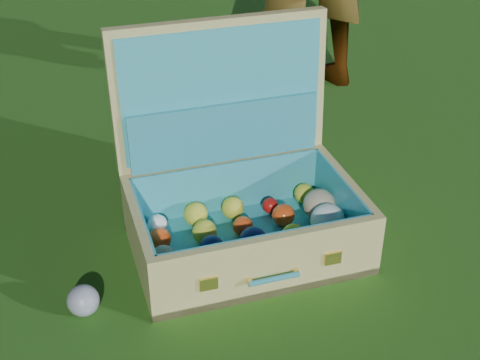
% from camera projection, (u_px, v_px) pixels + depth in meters
% --- Properties ---
extents(ground, '(60.00, 60.00, 0.00)m').
position_uv_depth(ground, '(276.00, 262.00, 1.74)').
color(ground, '#215114').
rests_on(ground, ground).
extents(stray_ball, '(0.08, 0.08, 0.08)m').
position_uv_depth(stray_ball, '(83.00, 300.00, 1.56)').
color(stray_ball, teal).
rests_on(stray_ball, ground).
extents(suitcase, '(0.62, 0.50, 0.56)m').
position_uv_depth(suitcase, '(241.00, 187.00, 1.76)').
color(suitcase, '#CCBD6D').
rests_on(suitcase, ground).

